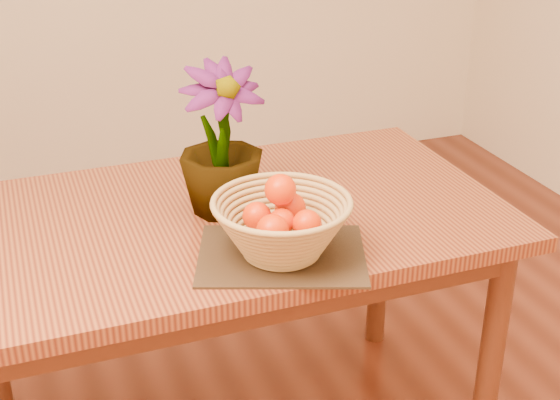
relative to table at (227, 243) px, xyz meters
name	(u,v)px	position (x,y,z in m)	size (l,w,h in m)	color
table	(227,243)	(0.00, 0.00, 0.00)	(1.40, 0.80, 0.75)	brown
placemat	(282,255)	(0.06, -0.26, 0.09)	(0.37, 0.28, 0.01)	#372414
wicker_basket	(282,229)	(0.06, -0.26, 0.16)	(0.31, 0.31, 0.13)	tan
orange_pile	(281,214)	(0.06, -0.25, 0.19)	(0.16, 0.16, 0.13)	red
potted_plant	(221,141)	(0.00, 0.01, 0.28)	(0.21, 0.21, 0.38)	#1D4915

